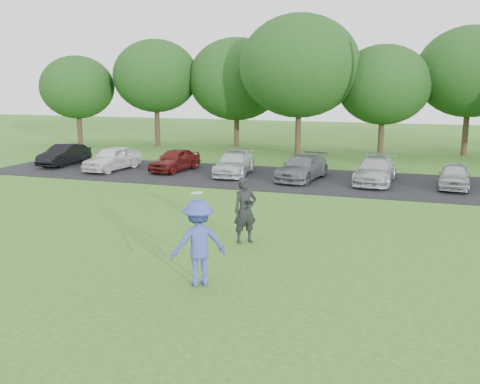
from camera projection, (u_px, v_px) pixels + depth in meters
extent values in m
plane|color=#2E641C|center=(197.00, 271.00, 13.21)|extent=(100.00, 100.00, 0.00)
cube|color=black|center=(302.00, 180.00, 25.31)|extent=(32.00, 6.50, 0.03)
imported|color=#3D49AB|center=(198.00, 243.00, 12.14)|extent=(1.48, 1.36, 2.00)
cylinder|color=white|center=(197.00, 193.00, 11.84)|extent=(0.27, 0.27, 0.08)
imported|color=black|center=(245.00, 210.00, 15.34)|extent=(0.83, 0.80, 1.92)
cube|color=black|center=(249.00, 203.00, 15.06)|extent=(0.17, 0.17, 0.10)
imported|color=black|center=(64.00, 155.00, 29.49)|extent=(1.24, 3.51, 1.15)
imported|color=silver|center=(112.00, 158.00, 27.82)|extent=(1.95, 3.77, 1.23)
imported|color=#561313|center=(175.00, 160.00, 27.59)|extent=(1.88, 3.54, 1.15)
imported|color=#B8BBC0|center=(234.00, 164.00, 26.48)|extent=(1.93, 3.94, 1.10)
imported|color=slate|center=(302.00, 167.00, 25.18)|extent=(2.22, 4.11, 1.13)
imported|color=#ACAFB3|center=(375.00, 170.00, 24.32)|extent=(1.86, 4.09, 1.16)
imported|color=#A9ACB0|center=(454.00, 176.00, 23.18)|extent=(1.51, 3.24, 1.07)
cylinder|color=#38281C|center=(80.00, 130.00, 38.52)|extent=(0.36, 0.36, 2.20)
ellipsoid|color=#214C19|center=(77.00, 87.00, 37.89)|extent=(5.20, 5.20, 4.42)
cylinder|color=#38281C|center=(157.00, 127.00, 38.11)|extent=(0.36, 0.36, 2.70)
ellipsoid|color=#214C19|center=(156.00, 76.00, 37.38)|extent=(5.94, 5.94, 5.05)
cylinder|color=#38281C|center=(237.00, 131.00, 37.81)|extent=(0.36, 0.36, 2.20)
ellipsoid|color=#214C19|center=(237.00, 79.00, 37.08)|extent=(6.68, 6.68, 5.68)
cylinder|color=#38281C|center=(298.00, 133.00, 33.65)|extent=(0.36, 0.36, 2.70)
ellipsoid|color=#214C19|center=(299.00, 66.00, 32.81)|extent=(7.42, 7.42, 6.31)
cylinder|color=#38281C|center=(381.00, 138.00, 33.50)|extent=(0.36, 0.36, 2.20)
ellipsoid|color=#214C19|center=(384.00, 85.00, 32.84)|extent=(5.76, 5.76, 4.90)
cylinder|color=#38281C|center=(465.00, 134.00, 33.25)|extent=(0.36, 0.36, 2.70)
ellipsoid|color=#214C19|center=(471.00, 72.00, 32.48)|extent=(6.50, 6.50, 5.53)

